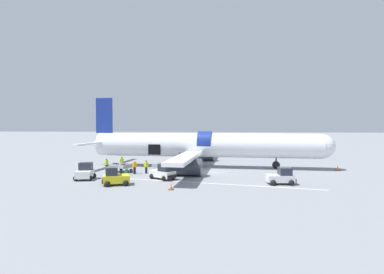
{
  "coord_description": "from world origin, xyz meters",
  "views": [
    {
      "loc": [
        3.89,
        -36.83,
        5.64
      ],
      "look_at": [
        -2.22,
        0.79,
        4.28
      ],
      "focal_mm": 28.0,
      "sensor_mm": 36.0,
      "label": 1
    }
  ],
  "objects": [
    {
      "name": "baggage_tug_lead",
      "position": [
        -7.99,
        -9.82,
        0.73
      ],
      "size": [
        2.96,
        2.63,
        1.74
      ],
      "color": "yellow",
      "rests_on": "ground_plane"
    },
    {
      "name": "airplane",
      "position": [
        -1.36,
        3.99,
        2.93
      ],
      "size": [
        34.09,
        29.44,
        9.74
      ],
      "color": "white",
      "rests_on": "ground_plane"
    },
    {
      "name": "baggage_tug_rear",
      "position": [
        -12.38,
        -7.47,
        0.74
      ],
      "size": [
        2.34,
        2.68,
        1.78
      ],
      "color": "white",
      "rests_on": "ground_plane"
    },
    {
      "name": "apron_marking_line",
      "position": [
        0.9,
        -7.53,
        0.0
      ],
      "size": [
        21.45,
        3.15,
        0.01
      ],
      "color": "silver",
      "rests_on": "ground_plane"
    },
    {
      "name": "baggage_tug_spare",
      "position": [
        -4.21,
        -6.08,
        0.7
      ],
      "size": [
        3.2,
        2.7,
        1.65
      ],
      "color": "silver",
      "rests_on": "ground_plane"
    },
    {
      "name": "ground_plane",
      "position": [
        0.0,
        0.0,
        0.0
      ],
      "size": [
        500.0,
        500.0,
        0.0
      ],
      "primitive_type": "plane",
      "color": "gray"
    },
    {
      "name": "baggage_tug_mid",
      "position": [
        7.86,
        -6.8,
        0.69
      ],
      "size": [
        2.83,
        2.23,
        1.63
      ],
      "color": "silver",
      "rests_on": "ground_plane"
    },
    {
      "name": "baggage_cart_loading",
      "position": [
        -10.59,
        -2.04,
        0.56
      ],
      "size": [
        3.54,
        2.67,
        1.07
      ],
      "color": "#999BA0",
      "rests_on": "ground_plane"
    },
    {
      "name": "safety_cone_engine_left",
      "position": [
        -2.19,
        -11.06,
        0.26
      ],
      "size": [
        0.45,
        0.45,
        0.57
      ],
      "color": "black",
      "rests_on": "ground_plane"
    },
    {
      "name": "ground_crew_loader_b",
      "position": [
        -11.66,
        0.69,
        0.86
      ],
      "size": [
        0.52,
        0.52,
        1.64
      ],
      "color": "#1E2338",
      "rests_on": "ground_plane"
    },
    {
      "name": "ground_crew_loader_a",
      "position": [
        -8.47,
        -3.17,
        0.88
      ],
      "size": [
        0.58,
        0.46,
        1.67
      ],
      "color": "black",
      "rests_on": "ground_plane"
    },
    {
      "name": "suitcase_on_tarmac_upright",
      "position": [
        -9.09,
        -4.02,
        0.29
      ],
      "size": [
        0.59,
        0.48,
        0.69
      ],
      "color": "#14472D",
      "rests_on": "ground_plane"
    },
    {
      "name": "baggage_cart_queued",
      "position": [
        -5.28,
        -0.84,
        0.54
      ],
      "size": [
        4.05,
        2.33,
        1.09
      ],
      "color": "#999BA0",
      "rests_on": "ground_plane"
    },
    {
      "name": "ground_crew_supervisor",
      "position": [
        -7.23,
        -2.57,
        0.84
      ],
      "size": [
        0.55,
        0.36,
        1.6
      ],
      "color": "#1E2338",
      "rests_on": "ground_plane"
    },
    {
      "name": "ground_crew_driver",
      "position": [
        -12.94,
        -1.16,
        0.81
      ],
      "size": [
        0.53,
        0.37,
        1.54
      ],
      "color": "#1E2338",
      "rests_on": "ground_plane"
    },
    {
      "name": "safety_cone_nose",
      "position": [
        16.15,
        3.58,
        0.27
      ],
      "size": [
        0.57,
        0.57,
        0.59
      ],
      "color": "black",
      "rests_on": "ground_plane"
    }
  ]
}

